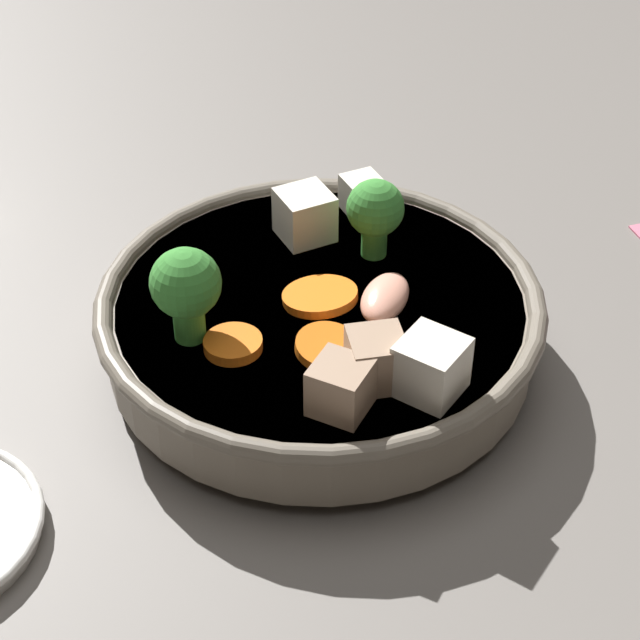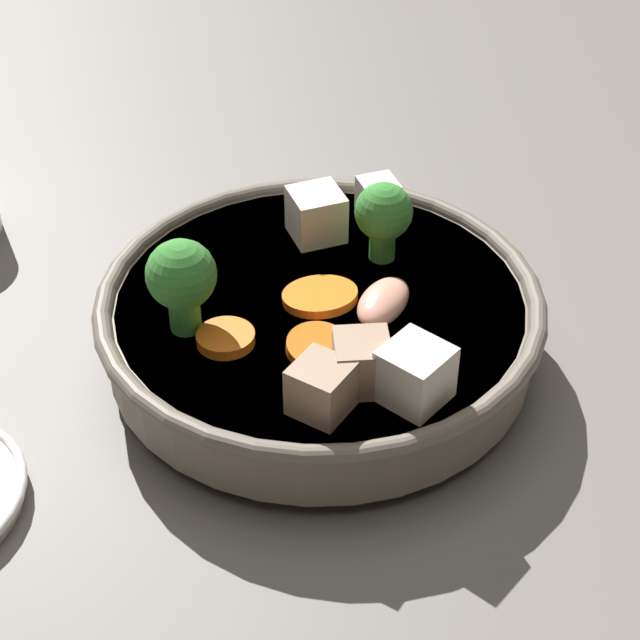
{
  "view_description": "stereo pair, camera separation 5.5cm",
  "coord_description": "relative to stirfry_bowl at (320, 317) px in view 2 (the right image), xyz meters",
  "views": [
    {
      "loc": [
        -0.41,
        0.31,
        0.44
      ],
      "look_at": [
        0.0,
        0.0,
        0.03
      ],
      "focal_mm": 60.0,
      "sensor_mm": 36.0,
      "label": 1
    },
    {
      "loc": [
        -0.45,
        0.26,
        0.44
      ],
      "look_at": [
        0.0,
        0.0,
        0.03
      ],
      "focal_mm": 60.0,
      "sensor_mm": 36.0,
      "label": 2
    }
  ],
  "objects": [
    {
      "name": "ground_plane",
      "position": [
        0.0,
        -0.0,
        -0.04
      ],
      "size": [
        3.0,
        3.0,
        0.0
      ],
      "primitive_type": "plane",
      "color": "slate"
    },
    {
      "name": "stirfry_bowl",
      "position": [
        0.0,
        0.0,
        0.0
      ],
      "size": [
        0.27,
        0.27,
        0.11
      ],
      "color": "slate",
      "rests_on": "ground_plane"
    }
  ]
}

